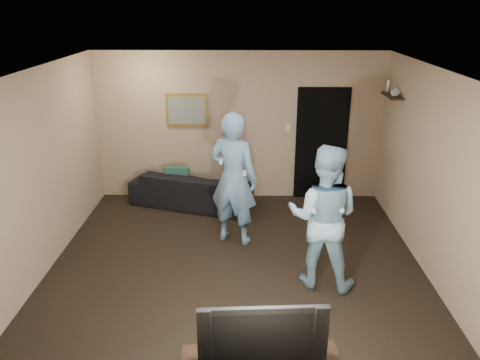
{
  "coord_description": "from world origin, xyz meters",
  "views": [
    {
      "loc": [
        0.14,
        -5.46,
        3.36
      ],
      "look_at": [
        0.05,
        0.3,
        1.15
      ],
      "focal_mm": 35.0,
      "sensor_mm": 36.0,
      "label": 1
    }
  ],
  "objects_px": {
    "wii_player_left": "(233,179)",
    "wii_player_right": "(323,217)",
    "television": "(262,331)",
    "sofa": "(191,188)"
  },
  "relations": [
    {
      "from": "wii_player_left",
      "to": "wii_player_right",
      "type": "bearing_deg",
      "value": -44.83
    },
    {
      "from": "wii_player_right",
      "to": "television",
      "type": "bearing_deg",
      "value": -112.23
    },
    {
      "from": "sofa",
      "to": "wii_player_right",
      "type": "distance_m",
      "value": 3.14
    },
    {
      "from": "television",
      "to": "wii_player_right",
      "type": "xyz_separation_m",
      "value": [
        0.8,
        1.95,
        0.12
      ]
    },
    {
      "from": "sofa",
      "to": "television",
      "type": "distance_m",
      "value": 4.54
    },
    {
      "from": "television",
      "to": "wii_player_left",
      "type": "height_order",
      "value": "wii_player_left"
    },
    {
      "from": "television",
      "to": "wii_player_right",
      "type": "height_order",
      "value": "wii_player_right"
    },
    {
      "from": "television",
      "to": "wii_player_right",
      "type": "distance_m",
      "value": 2.11
    },
    {
      "from": "sofa",
      "to": "television",
      "type": "bearing_deg",
      "value": 121.8
    },
    {
      "from": "wii_player_left",
      "to": "wii_player_right",
      "type": "relative_size",
      "value": 1.07
    }
  ]
}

